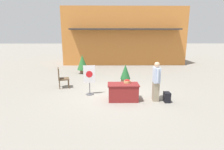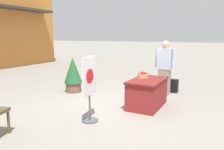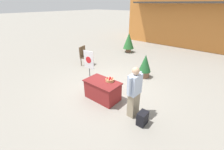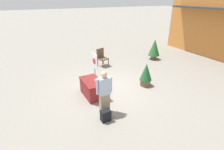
% 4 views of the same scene
% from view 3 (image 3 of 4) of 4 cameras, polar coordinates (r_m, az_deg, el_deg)
% --- Properties ---
extents(ground_plane, '(120.00, 120.00, 0.00)m').
position_cam_3_polar(ground_plane, '(6.59, -0.28, -4.10)').
color(ground_plane, gray).
extents(storefront_building, '(11.55, 4.73, 5.35)m').
position_cam_3_polar(storefront_building, '(14.80, 31.77, 19.93)').
color(storefront_building, '#C67533').
rests_on(storefront_building, ground_plane).
extents(display_table, '(1.32, 0.76, 0.72)m').
position_cam_3_polar(display_table, '(5.60, -3.60, -5.74)').
color(display_table, maroon).
rests_on(display_table, ground_plane).
extents(apple_basket, '(0.30, 0.30, 0.16)m').
position_cam_3_polar(apple_basket, '(5.41, -0.86, -1.76)').
color(apple_basket, tan).
rests_on(apple_basket, display_table).
extents(person_visitor, '(0.28, 0.61, 1.67)m').
position_cam_3_polar(person_visitor, '(4.59, 8.46, -6.54)').
color(person_visitor, gray).
rests_on(person_visitor, ground_plane).
extents(backpack, '(0.24, 0.34, 0.42)m').
position_cam_3_polar(backpack, '(4.69, 11.52, -15.84)').
color(backpack, black).
rests_on(backpack, ground_plane).
extents(poster_board, '(0.54, 0.36, 1.39)m').
position_cam_3_polar(poster_board, '(6.88, -8.73, 3.88)').
color(poster_board, '#4C4C51').
rests_on(poster_board, ground_plane).
extents(patio_chair, '(0.69, 0.69, 1.08)m').
position_cam_3_polar(patio_chair, '(8.78, -10.38, 7.53)').
color(patio_chair, brown).
rests_on(patio_chair, ground_plane).
extents(potted_plant_far_left, '(0.78, 0.78, 1.38)m').
position_cam_3_polar(potted_plant_far_left, '(11.07, 6.37, 12.62)').
color(potted_plant_far_left, brown).
rests_on(potted_plant_far_left, ground_plane).
extents(potted_plant_near_left, '(0.58, 0.58, 1.13)m').
position_cam_3_polar(potted_plant_near_left, '(7.29, 12.45, 3.55)').
color(potted_plant_near_left, brown).
rests_on(potted_plant_near_left, ground_plane).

